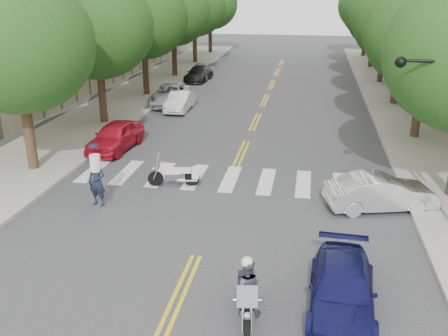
% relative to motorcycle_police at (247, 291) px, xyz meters
% --- Properties ---
extents(ground, '(140.00, 140.00, 0.00)m').
position_rel_motorcycle_police_xyz_m(ground, '(-1.90, 2.74, -0.80)').
color(ground, '#38383A').
rests_on(ground, ground).
extents(sidewalk_left, '(5.00, 60.00, 0.15)m').
position_rel_motorcycle_police_xyz_m(sidewalk_left, '(-11.40, 24.74, -0.72)').
color(sidewalk_left, '#9E9991').
rests_on(sidewalk_left, ground).
extents(sidewalk_right, '(5.00, 60.00, 0.15)m').
position_rel_motorcycle_police_xyz_m(sidewalk_right, '(7.60, 24.74, -0.72)').
color(sidewalk_right, '#9E9991').
rests_on(sidewalk_right, ground).
extents(tree_l_0, '(6.40, 6.40, 8.45)m').
position_rel_motorcycle_police_xyz_m(tree_l_0, '(-10.70, 8.74, 4.76)').
color(tree_l_0, '#382316').
rests_on(tree_l_0, ground).
extents(tree_l_1, '(6.40, 6.40, 8.45)m').
position_rel_motorcycle_police_xyz_m(tree_l_1, '(-10.70, 16.74, 4.76)').
color(tree_l_1, '#382316').
rests_on(tree_l_1, ground).
extents(tree_l_2, '(6.40, 6.40, 8.45)m').
position_rel_motorcycle_police_xyz_m(tree_l_2, '(-10.70, 24.74, 4.76)').
color(tree_l_2, '#382316').
rests_on(tree_l_2, ground).
extents(tree_l_3, '(6.40, 6.40, 8.45)m').
position_rel_motorcycle_police_xyz_m(tree_l_3, '(-10.70, 32.74, 4.76)').
color(tree_l_3, '#382316').
rests_on(tree_l_3, ground).
extents(tree_l_4, '(6.40, 6.40, 8.45)m').
position_rel_motorcycle_police_xyz_m(tree_l_4, '(-10.70, 40.74, 4.76)').
color(tree_l_4, '#382316').
rests_on(tree_l_4, ground).
extents(tree_l_5, '(6.40, 6.40, 8.45)m').
position_rel_motorcycle_police_xyz_m(tree_l_5, '(-10.70, 48.74, 4.76)').
color(tree_l_5, '#382316').
rests_on(tree_l_5, ground).
extents(tree_r_1, '(6.40, 6.40, 8.45)m').
position_rel_motorcycle_police_xyz_m(tree_r_1, '(6.90, 16.74, 4.76)').
color(tree_r_1, '#382316').
rests_on(tree_r_1, ground).
extents(tree_r_2, '(6.40, 6.40, 8.45)m').
position_rel_motorcycle_police_xyz_m(tree_r_2, '(6.90, 24.74, 4.76)').
color(tree_r_2, '#382316').
rests_on(tree_r_2, ground).
extents(tree_r_3, '(6.40, 6.40, 8.45)m').
position_rel_motorcycle_police_xyz_m(tree_r_3, '(6.90, 32.74, 4.76)').
color(tree_r_3, '#382316').
rests_on(tree_r_3, ground).
extents(tree_r_4, '(6.40, 6.40, 8.45)m').
position_rel_motorcycle_police_xyz_m(tree_r_4, '(6.90, 40.74, 4.76)').
color(tree_r_4, '#382316').
rests_on(tree_r_4, ground).
extents(tree_r_5, '(6.40, 6.40, 8.45)m').
position_rel_motorcycle_police_xyz_m(tree_r_5, '(6.90, 48.74, 4.76)').
color(tree_r_5, '#382316').
rests_on(tree_r_5, ground).
extents(motorcycle_police, '(0.81, 2.20, 1.79)m').
position_rel_motorcycle_police_xyz_m(motorcycle_police, '(0.00, 0.00, 0.00)').
color(motorcycle_police, black).
rests_on(motorcycle_police, ground).
extents(motorcycle_parked, '(2.12, 0.79, 1.38)m').
position_rel_motorcycle_police_xyz_m(motorcycle_parked, '(-3.89, 8.16, -0.32)').
color(motorcycle_parked, black).
rests_on(motorcycle_parked, ground).
extents(officer_standing, '(0.78, 0.59, 1.93)m').
position_rel_motorcycle_police_xyz_m(officer_standing, '(-6.36, 5.77, 0.17)').
color(officer_standing, '#161F33').
rests_on(officer_standing, ground).
extents(convertible, '(4.24, 2.44, 1.32)m').
position_rel_motorcycle_police_xyz_m(convertible, '(4.02, 7.24, -0.14)').
color(convertible, silver).
rests_on(convertible, ground).
extents(sedan_blue, '(1.85, 4.15, 1.18)m').
position_rel_motorcycle_police_xyz_m(sedan_blue, '(2.34, 0.80, -0.20)').
color(sedan_blue, '#111248').
rests_on(sedan_blue, ground).
extents(parked_car_a, '(2.02, 4.27, 1.41)m').
position_rel_motorcycle_police_xyz_m(parked_car_a, '(-8.20, 12.24, -0.09)').
color(parked_car_a, red).
rests_on(parked_car_a, ground).
extents(parked_car_b, '(1.32, 3.75, 1.23)m').
position_rel_motorcycle_police_xyz_m(parked_car_b, '(-7.10, 20.74, -0.18)').
color(parked_car_b, white).
rests_on(parked_car_b, ground).
extents(parked_car_c, '(2.65, 5.05, 1.36)m').
position_rel_motorcycle_police_xyz_m(parked_car_c, '(-8.20, 22.24, -0.12)').
color(parked_car_c, '#B0B4B9').
rests_on(parked_car_c, ground).
extents(parked_car_d, '(1.95, 4.33, 1.23)m').
position_rel_motorcycle_police_xyz_m(parked_car_d, '(-8.20, 31.24, -0.18)').
color(parked_car_d, black).
rests_on(parked_car_d, ground).
extents(parked_car_e, '(1.62, 4.00, 1.36)m').
position_rel_motorcycle_police_xyz_m(parked_car_e, '(-8.20, 32.24, -0.12)').
color(parked_car_e, gray).
rests_on(parked_car_e, ground).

